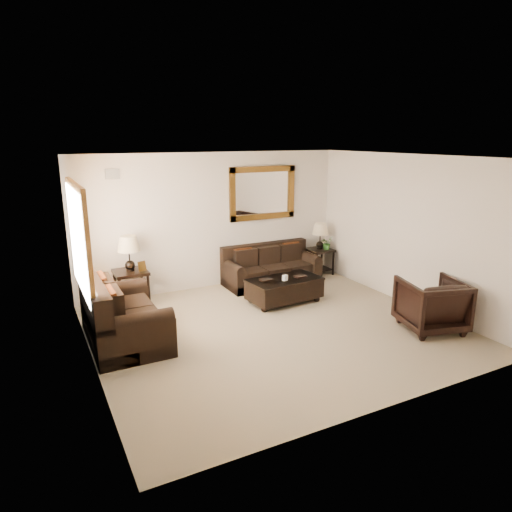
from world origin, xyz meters
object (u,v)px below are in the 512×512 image
end_table_left (130,260)px  armchair (432,302)px  coffee_table (284,287)px  sofa (270,269)px  end_table_right (320,241)px  loveseat (120,319)px

end_table_left → armchair: 5.19m
armchair → coffee_table: bearing=-40.4°
sofa → armchair: armchair is taller
end_table_left → end_table_right: end_table_left is taller
end_table_left → end_table_right: bearing=0.4°
coffee_table → end_table_right: bearing=31.7°
loveseat → coffee_table: 3.05m
coffee_table → armchair: 2.57m
loveseat → coffee_table: size_ratio=1.26×
end_table_left → armchair: (3.97, -3.31, -0.38)m
armchair → sofa: bearing=-55.6°
loveseat → armchair: loveseat is taller
loveseat → end_table_right: end_table_right is taller
end_table_right → coffee_table: bearing=-143.1°
sofa → end_table_left: end_table_left is taller
end_table_right → coffee_table: (-1.62, -1.22, -0.47)m
end_table_left → coffee_table: (2.54, -1.19, -0.55)m
end_table_left → armchair: size_ratio=1.40×
sofa → armchair: bearing=-71.2°
coffee_table → armchair: size_ratio=1.53×
sofa → armchair: size_ratio=2.15×
sofa → loveseat: size_ratio=1.11×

